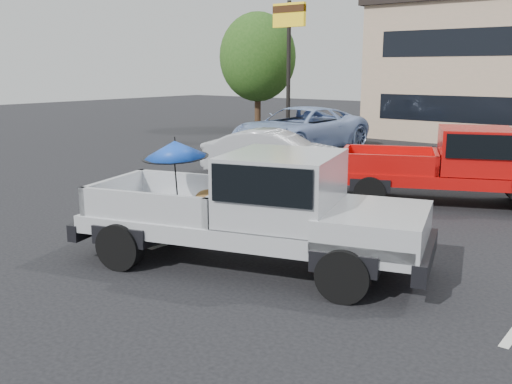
# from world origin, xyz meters

# --- Properties ---
(ground) EXTENTS (90.00, 90.00, 0.00)m
(ground) POSITION_xyz_m (0.00, 0.00, 0.00)
(ground) COLOR black
(ground) RESTS_ON ground
(stripe_left) EXTENTS (0.12, 5.00, 0.01)m
(stripe_left) POSITION_xyz_m (-3.00, 2.00, 0.00)
(stripe_left) COLOR silver
(stripe_left) RESTS_ON ground
(motel_sign) EXTENTS (1.60, 0.22, 6.00)m
(motel_sign) POSITION_xyz_m (-10.00, 14.00, 4.65)
(motel_sign) COLOR black
(motel_sign) RESTS_ON ground
(tree_left) EXTENTS (3.96, 3.96, 6.02)m
(tree_left) POSITION_xyz_m (-14.00, 17.00, 3.73)
(tree_left) COLOR #332114
(tree_left) RESTS_ON ground
(silver_pickup) EXTENTS (6.01, 3.49, 2.06)m
(silver_pickup) POSITION_xyz_m (-0.77, 0.03, 1.05)
(silver_pickup) COLOR black
(silver_pickup) RESTS_ON ground
(red_pickup) EXTENTS (5.80, 3.93, 1.81)m
(red_pickup) POSITION_xyz_m (0.30, 6.40, 0.99)
(red_pickup) COLOR black
(red_pickup) RESTS_ON ground
(silver_sedan) EXTENTS (4.47, 2.67, 1.39)m
(silver_sedan) POSITION_xyz_m (-5.30, 6.50, 0.70)
(silver_sedan) COLOR #B3B6BB
(silver_sedan) RESTS_ON ground
(blue_suv) EXTENTS (3.42, 6.37, 1.70)m
(blue_suv) POSITION_xyz_m (-7.77, 11.56, 0.85)
(blue_suv) COLOR #92ABD9
(blue_suv) RESTS_ON ground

